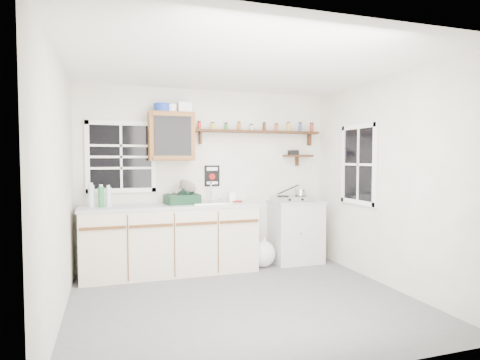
{
  "coord_description": "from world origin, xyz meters",
  "views": [
    {
      "loc": [
        -1.34,
        -4.0,
        1.52
      ],
      "look_at": [
        0.14,
        0.55,
        1.27
      ],
      "focal_mm": 30.0,
      "sensor_mm": 36.0,
      "label": 1
    }
  ],
  "objects_px": {
    "upper_cabinet": "(171,137)",
    "hotplate": "(292,198)",
    "right_cabinet": "(296,231)",
    "spice_shelf": "(259,131)",
    "main_cabinet": "(171,239)",
    "dish_rack": "(183,196)"
  },
  "relations": [
    {
      "from": "upper_cabinet",
      "to": "hotplate",
      "type": "xyz_separation_m",
      "value": [
        1.72,
        -0.14,
        -0.88
      ]
    },
    {
      "from": "right_cabinet",
      "to": "spice_shelf",
      "type": "xyz_separation_m",
      "value": [
        -0.51,
        0.19,
        1.47
      ]
    },
    {
      "from": "main_cabinet",
      "to": "right_cabinet",
      "type": "height_order",
      "value": "main_cabinet"
    },
    {
      "from": "spice_shelf",
      "to": "hotplate",
      "type": "xyz_separation_m",
      "value": [
        0.44,
        -0.21,
        -0.98
      ]
    },
    {
      "from": "spice_shelf",
      "to": "hotplate",
      "type": "distance_m",
      "value": 1.09
    },
    {
      "from": "main_cabinet",
      "to": "spice_shelf",
      "type": "bearing_deg",
      "value": 9.15
    },
    {
      "from": "main_cabinet",
      "to": "dish_rack",
      "type": "bearing_deg",
      "value": 10.13
    },
    {
      "from": "hotplate",
      "to": "main_cabinet",
      "type": "bearing_deg",
      "value": -178.81
    },
    {
      "from": "right_cabinet",
      "to": "main_cabinet",
      "type": "bearing_deg",
      "value": -179.21
    },
    {
      "from": "main_cabinet",
      "to": "upper_cabinet",
      "type": "xyz_separation_m",
      "value": [
        0.03,
        0.14,
        1.36
      ]
    },
    {
      "from": "dish_rack",
      "to": "main_cabinet",
      "type": "bearing_deg",
      "value": -179.05
    },
    {
      "from": "upper_cabinet",
      "to": "spice_shelf",
      "type": "relative_size",
      "value": 0.34
    },
    {
      "from": "right_cabinet",
      "to": "hotplate",
      "type": "relative_size",
      "value": 1.62
    },
    {
      "from": "upper_cabinet",
      "to": "right_cabinet",
      "type": "bearing_deg",
      "value": -3.76
    },
    {
      "from": "main_cabinet",
      "to": "dish_rack",
      "type": "height_order",
      "value": "dish_rack"
    },
    {
      "from": "right_cabinet",
      "to": "spice_shelf",
      "type": "distance_m",
      "value": 1.57
    },
    {
      "from": "dish_rack",
      "to": "hotplate",
      "type": "bearing_deg",
      "value": -10.09
    },
    {
      "from": "upper_cabinet",
      "to": "hotplate",
      "type": "height_order",
      "value": "upper_cabinet"
    },
    {
      "from": "spice_shelf",
      "to": "dish_rack",
      "type": "relative_size",
      "value": 4.01
    },
    {
      "from": "right_cabinet",
      "to": "dish_rack",
      "type": "relative_size",
      "value": 1.91
    },
    {
      "from": "hotplate",
      "to": "right_cabinet",
      "type": "bearing_deg",
      "value": 15.83
    },
    {
      "from": "spice_shelf",
      "to": "dish_rack",
      "type": "distance_m",
      "value": 1.48
    }
  ]
}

